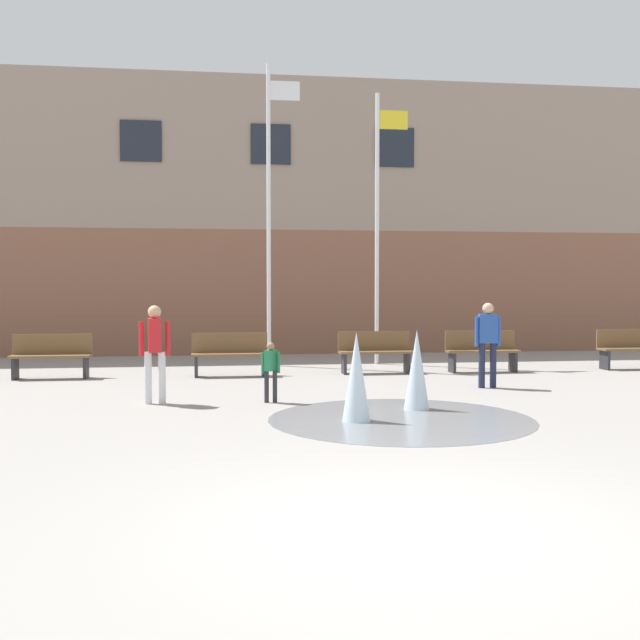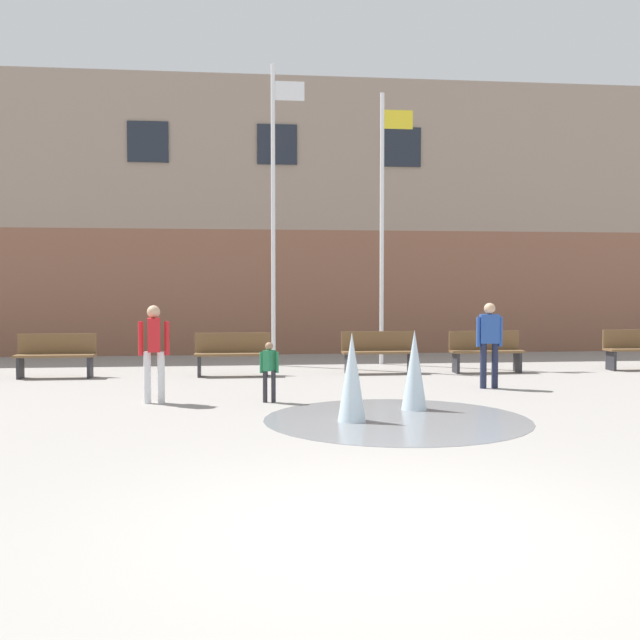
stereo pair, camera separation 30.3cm
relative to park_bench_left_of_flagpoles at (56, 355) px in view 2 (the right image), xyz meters
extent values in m
plane|color=gray|center=(4.86, -10.29, -0.48)|extent=(100.00, 100.00, 0.00)
cube|color=brown|center=(4.86, 7.88, 1.26)|extent=(36.00, 6.00, 3.48)
cube|color=gray|center=(4.86, 7.88, 5.12)|extent=(36.00, 6.00, 4.25)
cube|color=#1E232D|center=(1.36, 4.86, 5.34)|extent=(1.10, 0.06, 1.10)
cube|color=#1E232D|center=(4.86, 4.86, 5.34)|extent=(1.10, 0.06, 1.10)
cube|color=#1E232D|center=(8.36, 4.86, 5.34)|extent=(1.10, 0.06, 1.10)
cylinder|color=gray|center=(6.00, -5.58, -0.48)|extent=(3.80, 3.80, 0.01)
cone|color=silver|center=(5.34, -5.66, 0.15)|extent=(0.40, 0.40, 1.26)
cone|color=silver|center=(6.44, -4.78, 0.14)|extent=(0.40, 0.40, 1.23)
cube|color=#28282D|center=(-0.70, -0.06, -0.26)|extent=(0.06, 0.40, 0.44)
cube|color=#28282D|center=(0.70, -0.06, -0.26)|extent=(0.06, 0.40, 0.44)
cube|color=brown|center=(0.00, -0.06, -0.01)|extent=(1.60, 0.44, 0.05)
cube|color=brown|center=(0.00, 0.14, 0.22)|extent=(1.60, 0.04, 0.42)
cube|color=#28282D|center=(2.95, -0.15, -0.26)|extent=(0.06, 0.40, 0.44)
cube|color=#28282D|center=(4.35, -0.15, -0.26)|extent=(0.06, 0.40, 0.44)
cube|color=brown|center=(3.65, -0.15, -0.01)|extent=(1.60, 0.44, 0.05)
cube|color=brown|center=(3.65, 0.05, 0.22)|extent=(1.60, 0.04, 0.42)
cube|color=#28282D|center=(6.11, 0.00, -0.26)|extent=(0.06, 0.40, 0.44)
cube|color=#28282D|center=(7.51, 0.00, -0.26)|extent=(0.06, 0.40, 0.44)
cube|color=brown|center=(6.81, 0.00, -0.01)|extent=(1.60, 0.44, 0.05)
cube|color=brown|center=(6.81, 0.20, 0.22)|extent=(1.60, 0.04, 0.42)
cube|color=#28282D|center=(8.50, -0.09, -0.26)|extent=(0.06, 0.40, 0.44)
cube|color=#28282D|center=(9.90, -0.09, -0.26)|extent=(0.06, 0.40, 0.44)
cube|color=brown|center=(9.20, -0.09, -0.01)|extent=(1.60, 0.44, 0.05)
cube|color=brown|center=(9.20, 0.11, 0.22)|extent=(1.60, 0.04, 0.42)
cube|color=#28282D|center=(12.15, 0.04, -0.26)|extent=(0.06, 0.40, 0.44)
cube|color=brown|center=(12.85, 0.04, -0.01)|extent=(1.60, 0.44, 0.05)
cube|color=brown|center=(12.85, 0.24, 0.22)|extent=(1.60, 0.04, 0.42)
cylinder|color=#28282D|center=(4.19, -3.80, -0.22)|extent=(0.07, 0.07, 0.52)
cylinder|color=#28282D|center=(4.33, -3.80, -0.22)|extent=(0.07, 0.07, 0.52)
cube|color=#237547|center=(4.26, -3.80, 0.21)|extent=(0.22, 0.24, 0.33)
sphere|color=#997051|center=(4.26, -3.80, 0.44)|extent=(0.13, 0.13, 0.13)
cylinder|color=#237547|center=(4.13, -3.80, 0.17)|extent=(0.05, 0.05, 0.34)
cylinder|color=#237547|center=(4.39, -3.80, 0.17)|extent=(0.05, 0.05, 0.34)
cylinder|color=#1E233D|center=(8.29, -2.56, -0.06)|extent=(0.12, 0.12, 0.84)
cylinder|color=#1E233D|center=(8.51, -2.56, -0.06)|extent=(0.12, 0.12, 0.84)
cube|color=#284C9E|center=(8.40, -2.56, 0.63)|extent=(0.36, 0.24, 0.54)
sphere|color=tan|center=(8.40, -2.56, 1.01)|extent=(0.21, 0.21, 0.21)
cylinder|color=#284C9E|center=(8.19, -2.56, 0.58)|extent=(0.08, 0.08, 0.55)
cylinder|color=#284C9E|center=(8.61, -2.56, 0.58)|extent=(0.08, 0.08, 0.55)
cylinder|color=silver|center=(2.29, -3.69, -0.06)|extent=(0.12, 0.12, 0.84)
cylinder|color=silver|center=(2.51, -3.69, -0.06)|extent=(0.12, 0.12, 0.84)
cube|color=red|center=(2.40, -3.69, 0.63)|extent=(0.24, 0.36, 0.54)
sphere|color=tan|center=(2.40, -3.69, 1.01)|extent=(0.21, 0.21, 0.21)
cylinder|color=red|center=(2.19, -3.69, 0.58)|extent=(0.08, 0.08, 0.55)
cylinder|color=red|center=(2.61, -3.69, 0.58)|extent=(0.08, 0.08, 0.55)
cylinder|color=silver|center=(4.61, 1.96, 3.10)|extent=(0.10, 0.10, 7.16)
cube|color=silver|center=(5.01, 1.96, 6.06)|extent=(0.70, 0.02, 0.45)
cylinder|color=silver|center=(7.24, 1.96, 2.80)|extent=(0.10, 0.10, 6.55)
cube|color=yellow|center=(7.64, 1.96, 5.45)|extent=(0.70, 0.02, 0.45)
camera|label=1|loc=(3.44, -15.93, 1.41)|focal=42.00mm
camera|label=2|loc=(3.75, -15.97, 1.41)|focal=42.00mm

